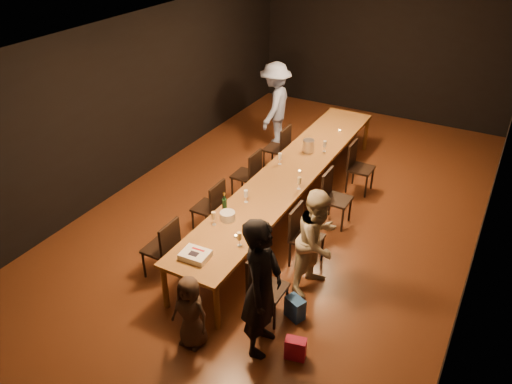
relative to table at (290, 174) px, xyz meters
The scene contains 30 objects.
ground 0.70m from the table, ahead, with size 10.00×10.00×0.00m, color #3F1E0F.
room_shell 1.38m from the table, ahead, with size 6.04×10.04×3.02m.
table is the anchor object (origin of this frame).
chair_right_0 2.56m from the table, 70.50° to the right, with size 0.42×0.42×0.93m, color black, non-canonical shape.
chair_right_1 1.49m from the table, 54.69° to the right, with size 0.42×0.42×0.93m, color black, non-canonical shape.
chair_right_2 0.88m from the table, ahead, with size 0.42×0.42×0.93m, color black, non-canonical shape.
chair_right_3 1.49m from the table, 54.69° to the left, with size 0.42×0.42×0.93m, color black, non-canonical shape.
chair_left_0 2.56m from the table, 109.50° to the right, with size 0.42×0.42×0.93m, color black, non-canonical shape.
chair_left_1 1.49m from the table, 125.31° to the right, with size 0.42×0.42×0.93m, color black, non-canonical shape.
chair_left_2 0.88m from the table, behind, with size 0.42×0.42×0.93m, color black, non-canonical shape.
chair_left_3 1.49m from the table, 125.31° to the left, with size 0.42×0.42×0.93m, color black, non-canonical shape.
woman_birthday 3.06m from the table, 70.66° to the right, with size 0.66×0.43×1.82m, color black.
woman_tan 1.95m from the table, 53.88° to the right, with size 0.74×0.58×1.52m, color #C5B794.
man_blue 2.61m from the table, 122.43° to the left, with size 1.16×0.67×1.80m, color #7F92C4.
child 3.26m from the table, 85.47° to the right, with size 0.49×0.32×0.99m, color #3F2E23.
gift_bag_red 3.25m from the table, 63.09° to the right, with size 0.25×0.13×0.29m, color #DB204D.
gift_bag_blue 2.61m from the table, 62.71° to the right, with size 0.25×0.16×0.31m, color #2758A9.
birthday_cake 2.63m from the table, 91.68° to the right, with size 0.37×0.30×0.08m.
plate_stack 1.72m from the table, 95.60° to the right, with size 0.22×0.22×0.12m, color silver.
champagne_bottle 1.58m from the table, 101.84° to the right, with size 0.07×0.07×0.30m, color black, non-canonical shape.
ice_bucket 0.84m from the table, 92.56° to the left, with size 0.20×0.20×0.22m, color silver.
wineglass_0 1.93m from the table, 98.00° to the right, with size 0.06×0.06×0.21m, color beige, non-canonical shape.
wineglass_1 2.17m from the table, 82.41° to the right, with size 0.06×0.06×0.21m, color beige, non-canonical shape.
wineglass_2 1.20m from the table, 98.15° to the right, with size 0.06×0.06×0.21m, color silver, non-canonical shape.
wineglass_3 0.60m from the table, 51.03° to the right, with size 0.06×0.06×0.21m, color beige, non-canonical shape.
wineglass_4 0.34m from the table, 151.05° to the left, with size 0.06×0.06×0.21m, color silver, non-canonical shape.
wineglass_5 0.99m from the table, 77.21° to the left, with size 0.06×0.06×0.21m, color silver, non-canonical shape.
tealight_near 2.02m from the table, 85.74° to the right, with size 0.05×0.05×0.03m, color #B2B7B2.
tealight_mid 0.17m from the table, 17.04° to the left, with size 0.05×0.05×0.03m, color #B2B7B2.
tealight_far 1.91m from the table, 85.50° to the left, with size 0.05×0.05×0.03m, color #B2B7B2.
Camera 1 is at (2.99, -6.62, 4.72)m, focal length 35.00 mm.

